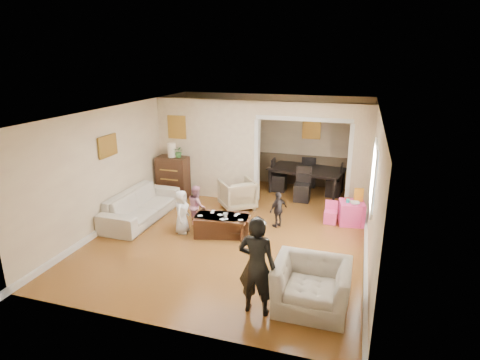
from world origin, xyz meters
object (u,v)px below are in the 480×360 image
(sofa, at_px, (141,205))
(dining_table, at_px, (306,181))
(armchair_front, at_px, (311,286))
(cyan_cup, at_px, (348,201))
(table_lamp, at_px, (172,150))
(child_kneel_b, at_px, (197,206))
(armchair_back, at_px, (237,194))
(child_kneel_a, at_px, (182,212))
(coffee_table, at_px, (222,225))
(child_toddler, at_px, (278,209))
(dresser, at_px, (173,177))
(coffee_cup, at_px, (226,215))
(adult_person, at_px, (257,266))

(sofa, bearing_deg, dining_table, -48.63)
(armchair_front, bearing_deg, dining_table, 99.18)
(cyan_cup, bearing_deg, table_lamp, 174.01)
(child_kneel_b, bearing_deg, armchair_back, -58.13)
(child_kneel_a, bearing_deg, cyan_cup, -70.25)
(sofa, bearing_deg, armchair_back, -55.33)
(coffee_table, xyz_separation_m, child_kneel_b, (-0.70, 0.30, 0.25))
(dining_table, bearing_deg, child_toddler, -86.13)
(sofa, height_order, dresser, dresser)
(cyan_cup, height_order, child_kneel_b, child_kneel_b)
(coffee_cup, height_order, cyan_cup, cyan_cup)
(coffee_table, height_order, adult_person, adult_person)
(armchair_front, relative_size, child_kneel_a, 1.17)
(sofa, height_order, dining_table, dining_table)
(table_lamp, distance_m, adult_person, 5.42)
(dresser, xyz_separation_m, adult_person, (3.41, -4.18, 0.21))
(armchair_front, xyz_separation_m, dresser, (-4.17, 3.83, 0.19))
(armchair_front, xyz_separation_m, dining_table, (-0.82, 5.18, -0.01))
(cyan_cup, relative_size, child_kneel_a, 0.08)
(armchair_front, height_order, child_toddler, child_toddler)
(table_lamp, relative_size, dining_table, 0.18)
(cyan_cup, bearing_deg, child_kneel_a, -155.71)
(armchair_front, height_order, adult_person, adult_person)
(dresser, bearing_deg, table_lamp, 0.00)
(adult_person, relative_size, child_kneel_a, 1.61)
(cyan_cup, distance_m, adult_person, 3.87)
(dining_table, height_order, adult_person, adult_person)
(table_lamp, bearing_deg, child_kneel_b, -49.01)
(coffee_cup, distance_m, child_kneel_a, 0.96)
(coffee_table, xyz_separation_m, child_kneel_a, (-0.85, -0.15, 0.26))
(cyan_cup, bearing_deg, adult_person, -106.84)
(dresser, relative_size, child_kneel_b, 1.20)
(table_lamp, relative_size, child_toddler, 0.44)
(child_kneel_b, bearing_deg, dining_table, -69.38)
(cyan_cup, height_order, adult_person, adult_person)
(cyan_cup, bearing_deg, child_kneel_b, -161.65)
(sofa, height_order, coffee_cup, sofa)
(table_lamp, xyz_separation_m, child_kneel_b, (1.33, -1.54, -0.83))
(cyan_cup, distance_m, child_kneel_b, 3.37)
(cyan_cup, xyz_separation_m, child_kneel_b, (-3.20, -1.06, -0.09))
(coffee_table, bearing_deg, dresser, 137.94)
(sofa, bearing_deg, coffee_table, -96.45)
(dresser, distance_m, cyan_cup, 4.55)
(child_kneel_a, xyz_separation_m, child_kneel_b, (0.15, 0.45, -0.01))
(coffee_cup, bearing_deg, adult_person, -60.92)
(cyan_cup, bearing_deg, coffee_cup, -149.53)
(dining_table, bearing_deg, adult_person, -79.37)
(armchair_front, relative_size, coffee_cup, 10.55)
(adult_person, bearing_deg, table_lamp, -48.69)
(dining_table, bearing_deg, coffee_table, -102.38)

